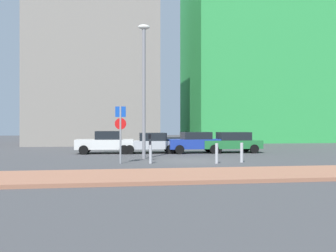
# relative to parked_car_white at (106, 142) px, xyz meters

# --- Properties ---
(ground_plane) EXTENTS (120.00, 120.00, 0.00)m
(ground_plane) POSITION_rel_parked_car_white_xyz_m (4.83, -6.28, -0.80)
(ground_plane) COLOR #424244
(sidewalk_brick) EXTENTS (40.00, 3.66, 0.14)m
(sidewalk_brick) POSITION_rel_parked_car_white_xyz_m (4.83, -12.59, -0.73)
(sidewalk_brick) COLOR #9E664C
(sidewalk_brick) RESTS_ON ground
(parked_car_white) EXTENTS (4.15, 2.14, 1.61)m
(parked_car_white) POSITION_rel_parked_car_white_xyz_m (0.00, 0.00, 0.00)
(parked_car_white) COLOR white
(parked_car_white) RESTS_ON ground
(parked_car_silver) EXTENTS (4.29, 2.18, 1.48)m
(parked_car_silver) POSITION_rel_parked_car_white_xyz_m (3.20, -0.10, -0.05)
(parked_car_silver) COLOR #B7BABF
(parked_car_silver) RESTS_ON ground
(parked_car_blue) EXTENTS (4.19, 2.13, 1.53)m
(parked_car_blue) POSITION_rel_parked_car_white_xyz_m (6.48, -0.47, -0.01)
(parked_car_blue) COLOR #1E389E
(parked_car_blue) RESTS_ON ground
(parked_car_green) EXTENTS (4.38, 2.07, 1.52)m
(parked_car_green) POSITION_rel_parked_car_white_xyz_m (9.20, -0.52, -0.01)
(parked_car_green) COLOR #237238
(parked_car_green) RESTS_ON ground
(parking_sign_post) EXTENTS (0.60, 0.14, 3.01)m
(parking_sign_post) POSITION_rel_parked_car_white_xyz_m (0.94, -7.20, 1.10)
(parking_sign_post) COLOR gray
(parking_sign_post) RESTS_ON ground
(parking_meter) EXTENTS (0.18, 0.14, 1.45)m
(parking_meter) POSITION_rel_parked_car_white_xyz_m (2.81, -3.81, 0.14)
(parking_meter) COLOR #4C4C51
(parking_meter) RESTS_ON ground
(street_lamp) EXTENTS (0.70, 0.36, 8.06)m
(street_lamp) POSITION_rel_parked_car_white_xyz_m (2.38, -4.60, 3.87)
(street_lamp) COLOR gray
(street_lamp) RESTS_ON ground
(traffic_bollard_near) EXTENTS (0.14, 0.14, 1.10)m
(traffic_bollard_near) POSITION_rel_parked_car_white_xyz_m (2.65, -5.60, -0.25)
(traffic_bollard_near) COLOR black
(traffic_bollard_near) RESTS_ON ground
(traffic_bollard_mid) EXTENTS (0.16, 0.16, 1.06)m
(traffic_bollard_mid) POSITION_rel_parked_car_white_xyz_m (5.92, -7.93, -0.27)
(traffic_bollard_mid) COLOR #B7B7BC
(traffic_bollard_mid) RESTS_ON ground
(traffic_bollard_far) EXTENTS (0.16, 0.16, 1.06)m
(traffic_bollard_far) POSITION_rel_parked_car_white_xyz_m (7.42, -7.55, -0.27)
(traffic_bollard_far) COLOR #B7B7BC
(traffic_bollard_far) RESTS_ON ground
(traffic_bollard_edge) EXTENTS (0.15, 0.15, 0.97)m
(traffic_bollard_edge) POSITION_rel_parked_car_white_xyz_m (2.50, -7.37, -0.32)
(traffic_bollard_edge) COLOR #B7B7BC
(traffic_bollard_edge) RESTS_ON ground
(building_colorful_midrise) EXTENTS (17.59, 12.77, 22.40)m
(building_colorful_midrise) POSITION_rel_parked_car_white_xyz_m (18.83, 18.72, 10.40)
(building_colorful_midrise) COLOR green
(building_colorful_midrise) RESTS_ON ground
(building_under_construction) EXTENTS (13.35, 13.08, 20.79)m
(building_under_construction) POSITION_rel_parked_car_white_xyz_m (-1.54, 15.81, 9.59)
(building_under_construction) COLOR gray
(building_under_construction) RESTS_ON ground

